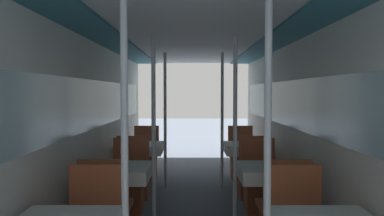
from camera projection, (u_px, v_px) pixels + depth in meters
wall_left at (85, 128)px, 4.36m from camera, size 0.05×8.54×2.17m
wall_right at (305, 128)px, 4.35m from camera, size 0.05×8.54×2.17m
ceiling_panel at (195, 34)px, 4.31m from camera, size 2.57×8.54×0.07m
support_pole_left_0 at (125, 163)px, 2.40m from camera, size 0.05×0.05×2.17m
dining_table_left_1 at (120, 175)px, 4.23m from camera, size 0.70×0.70×0.71m
chair_left_far_1 at (129, 189)px, 4.85m from camera, size 0.45×0.45×0.93m
support_pole_left_1 at (154, 133)px, 4.21m from camera, size 0.05×0.05×2.17m
dining_table_left_2 at (141, 150)px, 6.04m from camera, size 0.70×0.70×0.71m
chair_left_near_2 at (136, 178)px, 5.45m from camera, size 0.45×0.45×0.93m
chair_left_far_2 at (146, 163)px, 6.66m from camera, size 0.45×0.45×0.93m
support_pole_left_2 at (166, 120)px, 6.02m from camera, size 0.05×0.05×2.17m
support_pole_right_0 at (268, 163)px, 2.40m from camera, size 0.05×0.05×2.17m
dining_table_right_1 at (271, 175)px, 4.23m from camera, size 0.70×0.70×0.71m
chair_right_far_1 at (261, 189)px, 4.85m from camera, size 0.45×0.45×0.93m
support_pole_right_1 at (236, 133)px, 4.21m from camera, size 0.05×0.05×2.17m
dining_table_right_2 at (247, 150)px, 6.04m from camera, size 0.70×0.70×0.71m
chair_right_near_2 at (253, 178)px, 5.44m from camera, size 0.45×0.45×0.93m
chair_right_far_2 at (242, 163)px, 6.66m from camera, size 0.45×0.45×0.93m
support_pole_right_2 at (223, 120)px, 6.01m from camera, size 0.05×0.05×2.17m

